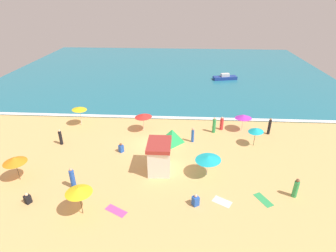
% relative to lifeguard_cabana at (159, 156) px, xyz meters
% --- Properties ---
extents(ground_plane, '(60.00, 60.00, 0.00)m').
position_rel_lifeguard_cabana_xyz_m(ground_plane, '(-1.19, 4.41, -1.40)').
color(ground_plane, '#E5B26B').
extents(ocean_water, '(60.00, 44.00, 0.10)m').
position_rel_lifeguard_cabana_xyz_m(ocean_water, '(-1.19, 32.41, -1.35)').
color(ocean_water, teal).
rests_on(ocean_water, ground_plane).
extents(wave_breaker_foam, '(57.00, 0.70, 0.01)m').
position_rel_lifeguard_cabana_xyz_m(wave_breaker_foam, '(-1.19, 10.71, -1.30)').
color(wave_breaker_foam, white).
rests_on(wave_breaker_foam, ocean_water).
extents(lifeguard_cabana, '(2.01, 2.76, 2.76)m').
position_rel_lifeguard_cabana_xyz_m(lifeguard_cabana, '(0.00, 0.00, 0.00)').
color(lifeguard_cabana, white).
rests_on(lifeguard_cabana, ground_plane).
extents(beach_umbrella_0, '(1.91, 1.88, 2.09)m').
position_rel_lifeguard_cabana_xyz_m(beach_umbrella_0, '(9.27, 4.71, 0.40)').
color(beach_umbrella_0, '#4C3823').
rests_on(beach_umbrella_0, ground_plane).
extents(beach_umbrella_1, '(2.34, 2.35, 2.34)m').
position_rel_lifeguard_cabana_xyz_m(beach_umbrella_1, '(-5.02, -5.54, 0.71)').
color(beach_umbrella_1, '#4C3823').
rests_on(beach_umbrella_1, ground_plane).
extents(beach_umbrella_2, '(1.77, 1.75, 2.32)m').
position_rel_lifeguard_cabana_xyz_m(beach_umbrella_2, '(-9.93, 8.25, 0.70)').
color(beach_umbrella_2, silver).
rests_on(beach_umbrella_2, ground_plane).
extents(beach_umbrella_3, '(2.53, 2.53, 2.18)m').
position_rel_lifeguard_cabana_xyz_m(beach_umbrella_3, '(-11.60, -2.07, 0.55)').
color(beach_umbrella_3, '#4C3823').
rests_on(beach_umbrella_3, ground_plane).
extents(beach_umbrella_4, '(2.20, 2.18, 2.03)m').
position_rel_lifeguard_cabana_xyz_m(beach_umbrella_4, '(4.14, -0.57, 0.37)').
color(beach_umbrella_4, silver).
rests_on(beach_umbrella_4, ground_plane).
extents(beach_umbrella_5, '(2.12, 2.11, 2.13)m').
position_rel_lifeguard_cabana_xyz_m(beach_umbrella_5, '(-2.40, 7.23, 0.49)').
color(beach_umbrella_5, silver).
rests_on(beach_umbrella_5, ground_plane).
extents(beach_umbrella_6, '(2.62, 2.62, 2.03)m').
position_rel_lifeguard_cabana_xyz_m(beach_umbrella_6, '(8.66, 7.97, 0.36)').
color(beach_umbrella_6, silver).
rests_on(beach_umbrella_6, ground_plane).
extents(beach_tent, '(2.09, 2.38, 1.44)m').
position_rel_lifeguard_cabana_xyz_m(beach_tent, '(0.89, 5.01, -0.68)').
color(beach_tent, green).
rests_on(beach_tent, ground_plane).
extents(beachgoer_0, '(0.43, 0.43, 1.90)m').
position_rel_lifeguard_cabana_xyz_m(beachgoer_0, '(11.45, 7.32, -0.49)').
color(beachgoer_0, black).
rests_on(beachgoer_0, ground_plane).
extents(beachgoer_1, '(0.33, 0.33, 1.64)m').
position_rel_lifeguard_cabana_xyz_m(beachgoer_1, '(3.03, 5.10, -0.59)').
color(beachgoer_1, blue).
rests_on(beachgoer_1, ground_plane).
extents(beachgoer_2, '(0.57, 0.57, 0.91)m').
position_rel_lifeguard_cabana_xyz_m(beachgoer_2, '(-9.46, -4.72, -1.02)').
color(beachgoer_2, black).
rests_on(beachgoer_2, ground_plane).
extents(beachgoer_3, '(0.40, 0.40, 1.69)m').
position_rel_lifeguard_cabana_xyz_m(beachgoer_3, '(-10.48, 3.80, -0.60)').
color(beachgoer_3, black).
rests_on(beachgoer_3, ground_plane).
extents(beachgoer_4, '(0.56, 0.56, 0.98)m').
position_rel_lifeguard_cabana_xyz_m(beachgoer_4, '(-4.01, 2.71, -0.97)').
color(beachgoer_4, blue).
rests_on(beachgoer_4, ground_plane).
extents(beachgoer_5, '(0.50, 0.50, 1.67)m').
position_rel_lifeguard_cabana_xyz_m(beachgoer_5, '(10.69, -2.83, -0.62)').
color(beachgoer_5, green).
rests_on(beachgoer_5, ground_plane).
extents(beachgoer_6, '(0.62, 0.62, 0.81)m').
position_rel_lifeguard_cabana_xyz_m(beachgoer_6, '(-6.15, -3.84, -1.07)').
color(beachgoer_6, red).
rests_on(beachgoer_6, ground_plane).
extents(beachgoer_7, '(0.52, 0.52, 1.84)m').
position_rel_lifeguard_cabana_xyz_m(beachgoer_7, '(5.45, 7.34, -0.54)').
color(beachgoer_7, green).
rests_on(beachgoer_7, ground_plane).
extents(beachgoer_8, '(0.39, 0.39, 1.58)m').
position_rel_lifeguard_cabana_xyz_m(beachgoer_8, '(6.38, 8.09, -0.68)').
color(beachgoer_8, red).
rests_on(beachgoer_8, ground_plane).
extents(beachgoer_9, '(0.61, 0.61, 0.98)m').
position_rel_lifeguard_cabana_xyz_m(beachgoer_9, '(3.05, -4.21, -0.99)').
color(beachgoer_9, blue).
rests_on(beachgoer_9, ground_plane).
extents(beachgoer_10, '(0.46, 0.46, 1.87)m').
position_rel_lifeguard_cabana_xyz_m(beachgoer_10, '(-6.70, -2.79, -0.53)').
color(beachgoer_10, blue).
rests_on(beachgoer_10, ground_plane).
extents(beach_towel_0, '(1.35, 1.74, 0.01)m').
position_rel_lifeguard_cabana_xyz_m(beach_towel_0, '(8.23, -3.39, -1.40)').
color(beach_towel_0, green).
rests_on(beach_towel_0, ground_plane).
extents(beach_towel_1, '(1.77, 1.34, 0.01)m').
position_rel_lifeguard_cabana_xyz_m(beach_towel_1, '(-2.71, -5.16, -1.40)').
color(beach_towel_1, '#D84CA5').
rests_on(beach_towel_1, ground_plane).
extents(beach_towel_2, '(1.58, 1.36, 0.01)m').
position_rel_lifeguard_cabana_xyz_m(beach_towel_2, '(5.08, -3.77, -1.40)').
color(beach_towel_2, white).
rests_on(beach_towel_2, ground_plane).
extents(small_boat_0, '(4.30, 2.19, 1.05)m').
position_rel_lifeguard_cabana_xyz_m(small_boat_0, '(9.22, 27.13, -0.95)').
color(small_boat_0, navy).
rests_on(small_boat_0, ocean_water).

